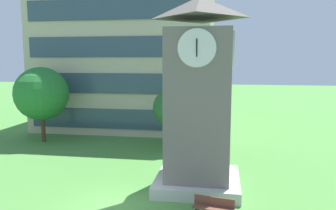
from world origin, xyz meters
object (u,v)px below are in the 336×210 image
Objects in this scene: tree_by_building at (41,94)px; tree_streetside at (173,108)px; park_bench at (214,207)px; clock_tower at (199,105)px.

tree_streetside is at bearing -2.62° from tree_by_building.
park_bench is 0.29× the size of tree_by_building.
tree_streetside is (-3.38, 10.95, 2.74)m from park_bench.
clock_tower is at bearing 105.02° from park_bench.
park_bench is 11.78m from tree_streetside.
park_bench is (0.94, -3.50, -4.03)m from clock_tower.
park_bench is at bearing -72.86° from tree_streetside.
tree_by_building is (-11.18, 0.51, 0.87)m from tree_streetside.
clock_tower is 5.42× the size of park_bench.
clock_tower is 7.94m from tree_streetside.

